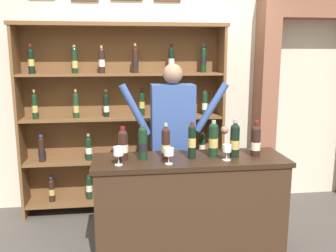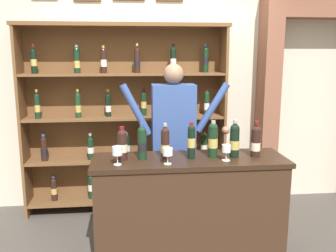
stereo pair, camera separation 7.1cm
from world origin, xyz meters
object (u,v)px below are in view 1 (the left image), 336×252
at_px(tasting_bottle_super_tuscan, 166,143).
at_px(wine_glass_left, 118,152).
at_px(tasting_bottle_grappa, 143,142).
at_px(tasting_bottle_vin_santo, 256,140).
at_px(wine_shelf, 123,114).
at_px(wine_glass_spare, 169,153).
at_px(tasting_bottle_rosso, 213,139).
at_px(shopkeeper, 173,131).
at_px(tasting_counter, 189,211).
at_px(tasting_bottle_riserva, 235,140).
at_px(tasting_bottle_chianti, 123,144).
at_px(wine_glass_right, 227,149).
at_px(tasting_bottle_bianco, 192,140).

bearing_deg(tasting_bottle_super_tuscan, wine_glass_left, -158.90).
height_order(tasting_bottle_grappa, tasting_bottle_vin_santo, tasting_bottle_vin_santo).
height_order(wine_shelf, wine_glass_spare, wine_shelf).
bearing_deg(wine_glass_left, tasting_bottle_super_tuscan, 21.10).
xyz_separation_m(tasting_bottle_super_tuscan, tasting_bottle_vin_santo, (0.77, -0.03, 0.00)).
bearing_deg(tasting_bottle_rosso, shopkeeper, 114.66).
relative_size(tasting_counter, tasting_bottle_riserva, 5.10).
relative_size(tasting_bottle_vin_santo, wine_glass_spare, 2.30).
height_order(tasting_bottle_riserva, wine_glass_left, tasting_bottle_riserva).
distance_m(shopkeeper, tasting_bottle_rosso, 0.63).
xyz_separation_m(tasting_counter, tasting_bottle_chianti, (-0.56, 0.02, 0.61)).
bearing_deg(wine_glass_right, wine_shelf, 121.67).
bearing_deg(tasting_bottle_chianti, wine_glass_left, -104.80).
height_order(shopkeeper, tasting_bottle_super_tuscan, shopkeeper).
bearing_deg(tasting_bottle_grappa, wine_glass_right, -9.96).
distance_m(wine_shelf, tasting_bottle_bianco, 1.36).
distance_m(shopkeeper, tasting_bottle_bianco, 0.61).
relative_size(tasting_bottle_chianti, tasting_bottle_grappa, 0.92).
xyz_separation_m(shopkeeper, wine_glass_right, (0.35, -0.69, -0.02)).
height_order(wine_shelf, wine_glass_left, wine_shelf).
height_order(wine_shelf, tasting_bottle_riserva, wine_shelf).
distance_m(shopkeeper, tasting_bottle_vin_santo, 0.87).
bearing_deg(shopkeeper, tasting_bottle_riserva, -53.33).
relative_size(tasting_counter, tasting_bottle_grappa, 5.38).
height_order(tasting_counter, wine_glass_left, wine_glass_left).
xyz_separation_m(wine_shelf, tasting_bottle_chianti, (-0.02, -1.22, -0.05)).
height_order(shopkeeper, wine_glass_left, shopkeeper).
bearing_deg(wine_shelf, tasting_counter, -66.40).
distance_m(tasting_bottle_chianti, wine_glass_left, 0.15).
xyz_separation_m(tasting_bottle_grappa, tasting_bottle_bianco, (0.41, -0.03, 0.01)).
relative_size(tasting_bottle_super_tuscan, wine_glass_left, 2.00).
xyz_separation_m(tasting_bottle_rosso, wine_glass_spare, (-0.40, -0.16, -0.06)).
distance_m(tasting_bottle_super_tuscan, wine_glass_left, 0.42).
bearing_deg(tasting_counter, tasting_bottle_riserva, -0.90).
xyz_separation_m(tasting_counter, tasting_bottle_grappa, (-0.39, 0.02, 0.62)).
relative_size(wine_shelf, tasting_bottle_bianco, 7.51).
distance_m(tasting_bottle_super_tuscan, tasting_bottle_vin_santo, 0.77).
xyz_separation_m(tasting_bottle_vin_santo, wine_glass_right, (-0.28, -0.10, -0.04)).
height_order(wine_glass_spare, wine_glass_left, wine_glass_left).
distance_m(tasting_counter, tasting_bottle_grappa, 0.73).
relative_size(tasting_bottle_grappa, wine_glass_right, 2.28).
height_order(tasting_counter, tasting_bottle_chianti, tasting_bottle_chianti).
bearing_deg(shopkeeper, tasting_bottle_vin_santo, -43.49).
height_order(shopkeeper, tasting_bottle_bianco, shopkeeper).
relative_size(wine_shelf, tasting_counter, 1.42).
distance_m(tasting_bottle_chianti, tasting_bottle_riserva, 0.94).
bearing_deg(wine_glass_left, wine_glass_right, 1.47).
distance_m(tasting_bottle_bianco, tasting_bottle_vin_santo, 0.55).
bearing_deg(wine_glass_left, tasting_bottle_chianti, 75.20).
bearing_deg(wine_glass_left, tasting_bottle_vin_santo, 5.86).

